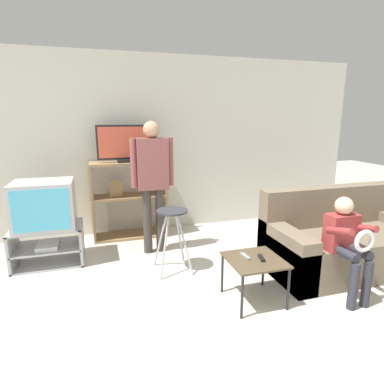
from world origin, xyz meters
name	(u,v)px	position (x,y,z in m)	size (l,w,h in m)	color
ground_plane	(263,382)	(0.00, 0.00, 0.00)	(18.00, 18.00, 0.00)	beige
wall_back	(162,145)	(0.00, 3.23, 1.30)	(6.40, 0.06, 2.60)	beige
tv_stand	(48,245)	(-1.58, 2.35, 0.23)	(0.79, 0.53, 0.46)	#A8A8AD
television_main	(44,205)	(-1.58, 2.34, 0.73)	(0.66, 0.53, 0.54)	#B2B2B7
media_shelf	(129,199)	(-0.55, 2.97, 0.56)	(1.05, 0.38, 1.10)	#9E7A51
television_flat	(127,144)	(-0.54, 2.95, 1.35)	(0.82, 0.20, 0.51)	black
folding_stool	(172,222)	(-0.20, 1.74, 0.57)	(0.39, 0.40, 0.72)	#B7B7BC
snack_table	(255,264)	(0.39, 0.90, 0.38)	(0.50, 0.50, 0.43)	brown
remote_control_black	(261,258)	(0.45, 0.89, 0.44)	(0.04, 0.14, 0.02)	black
remote_control_white	(245,256)	(0.32, 0.97, 0.44)	(0.04, 0.14, 0.02)	gray
couch	(343,243)	(1.69, 1.24, 0.31)	(1.78, 0.86, 0.91)	#756651
person_standing_adult	(153,175)	(-0.31, 2.32, 1.02)	(0.53, 0.20, 1.67)	#3D3833
person_seated_child	(347,239)	(1.26, 0.74, 0.59)	(0.33, 0.43, 0.98)	#2D2D38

